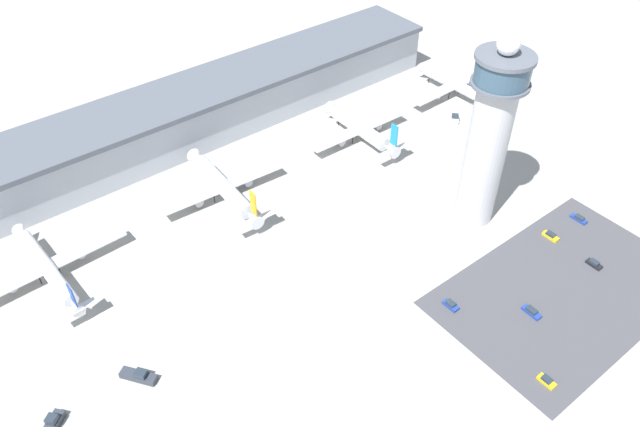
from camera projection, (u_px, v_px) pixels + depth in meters
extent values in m
plane|color=#9E9B93|center=(257.00, 295.00, 151.79)|extent=(1000.00, 1000.00, 0.00)
cube|color=#A3A8B2|center=(126.00, 141.00, 188.24)|extent=(224.95, 22.00, 15.11)
cube|color=#4C515B|center=(121.00, 117.00, 182.74)|extent=(224.95, 25.00, 1.60)
cylinder|color=#BCBCC1|center=(485.00, 156.00, 160.42)|extent=(10.33, 10.33, 41.12)
cylinder|color=#565B66|center=(500.00, 83.00, 146.62)|extent=(14.29, 14.29, 0.80)
cylinder|color=#334C60|center=(503.00, 70.00, 144.43)|extent=(13.15, 13.15, 5.87)
cylinder|color=#565B66|center=(506.00, 57.00, 142.17)|extent=(14.29, 14.29, 1.00)
sphere|color=white|center=(509.00, 44.00, 140.04)|extent=(5.45, 5.45, 5.45)
cube|color=#424247|center=(564.00, 290.00, 153.10)|extent=(64.00, 40.00, 0.01)
cylinder|color=white|center=(46.00, 267.00, 153.21)|extent=(4.85, 29.57, 3.54)
cone|color=white|center=(21.00, 233.00, 162.52)|extent=(3.68, 3.34, 3.54)
cone|color=white|center=(76.00, 307.00, 143.61)|extent=(3.37, 4.38, 3.18)
cube|color=white|center=(46.00, 267.00, 153.96)|extent=(41.81, 6.26, 0.44)
cylinder|color=#A8A8B2|center=(11.00, 285.00, 150.94)|extent=(2.12, 3.98, 1.95)
cylinder|color=#A8A8B2|center=(79.00, 252.00, 159.53)|extent=(2.12, 3.98, 1.95)
cube|color=navy|center=(72.00, 296.00, 140.09)|extent=(0.42, 2.81, 5.66)
cube|color=white|center=(78.00, 309.00, 142.66)|extent=(9.99, 2.44, 0.24)
cylinder|color=black|center=(29.00, 246.00, 162.89)|extent=(0.28, 0.28, 2.43)
cylinder|color=black|center=(60.00, 271.00, 156.27)|extent=(0.28, 0.28, 2.43)
cylinder|color=black|center=(40.00, 280.00, 153.84)|extent=(0.28, 0.28, 2.43)
cylinder|color=silver|center=(223.00, 186.00, 176.87)|extent=(5.99, 28.34, 4.52)
cone|color=silver|center=(197.00, 158.00, 186.78)|extent=(4.73, 4.30, 4.52)
cone|color=silver|center=(253.00, 218.00, 166.54)|extent=(4.35, 5.63, 4.07)
cube|color=silver|center=(222.00, 187.00, 177.74)|extent=(38.23, 6.39, 0.44)
cylinder|color=#A8A8B2|center=(196.00, 199.00, 175.79)|extent=(2.74, 5.10, 2.49)
cylinder|color=#A8A8B2|center=(245.00, 179.00, 182.72)|extent=(2.74, 5.10, 2.49)
cube|color=orange|center=(253.00, 203.00, 162.00)|extent=(0.45, 2.81, 7.24)
cube|color=silver|center=(255.00, 220.00, 165.33)|extent=(12.75, 2.66, 0.24)
cylinder|color=black|center=(203.00, 173.00, 186.99)|extent=(0.28, 0.28, 2.16)
cylinder|color=black|center=(234.00, 191.00, 180.30)|extent=(0.28, 0.28, 2.16)
cylinder|color=black|center=(214.00, 199.00, 177.55)|extent=(0.28, 0.28, 2.16)
cylinder|color=white|center=(360.00, 128.00, 199.07)|extent=(4.82, 23.90, 4.41)
cone|color=white|center=(333.00, 110.00, 207.40)|extent=(4.48, 4.04, 4.41)
cone|color=white|center=(390.00, 149.00, 190.34)|extent=(4.06, 5.36, 3.97)
cube|color=white|center=(359.00, 129.00, 199.86)|extent=(36.58, 5.03, 0.44)
cylinder|color=#A8A8B2|center=(338.00, 140.00, 197.85)|extent=(2.51, 4.89, 2.42)
cylinder|color=#A8A8B2|center=(374.00, 124.00, 204.82)|extent=(2.51, 4.89, 2.42)
cube|color=#197FB2|center=(394.00, 135.00, 185.93)|extent=(0.35, 2.80, 7.05)
cube|color=white|center=(394.00, 150.00, 189.17)|extent=(12.37, 2.21, 0.24)
cylinder|color=black|center=(339.00, 122.00, 207.69)|extent=(0.28, 0.28, 2.27)
cylinder|color=black|center=(367.00, 134.00, 202.47)|extent=(0.28, 0.28, 2.27)
cylinder|color=black|center=(353.00, 140.00, 199.67)|extent=(0.28, 0.28, 2.27)
cylinder|color=silver|center=(454.00, 84.00, 220.04)|extent=(4.23, 26.13, 3.62)
cone|color=silver|center=(424.00, 69.00, 228.56)|extent=(3.70, 3.34, 3.62)
cone|color=silver|center=(489.00, 102.00, 211.21)|extent=(3.36, 4.42, 3.26)
cube|color=silver|center=(453.00, 85.00, 220.76)|extent=(38.39, 5.29, 0.44)
cylinder|color=#A8A8B2|center=(435.00, 94.00, 218.21)|extent=(2.08, 4.03, 1.99)
cylinder|color=#A8A8B2|center=(465.00, 80.00, 225.92)|extent=(2.08, 4.03, 1.99)
cube|color=navy|center=(493.00, 90.00, 207.61)|extent=(0.36, 2.81, 5.79)
cube|color=silver|center=(492.00, 102.00, 210.24)|extent=(10.18, 2.23, 0.24)
cylinder|color=black|center=(429.00, 79.00, 228.97)|extent=(0.28, 0.28, 2.64)
cylinder|color=black|center=(459.00, 90.00, 223.15)|extent=(0.28, 0.28, 2.64)
cylinder|color=black|center=(449.00, 95.00, 220.73)|extent=(0.28, 0.28, 2.64)
cube|color=black|center=(139.00, 378.00, 133.99)|extent=(5.82, 6.88, 0.12)
cube|color=#2D333D|center=(139.00, 376.00, 133.55)|extent=(6.65, 7.99, 1.45)
cube|color=#232D38|center=(141.00, 374.00, 132.51)|extent=(3.10, 3.19, 1.18)
cube|color=black|center=(454.00, 121.00, 210.46)|extent=(5.09, 5.00, 0.12)
cube|color=silver|center=(454.00, 119.00, 209.99)|extent=(5.80, 5.68, 1.56)
cube|color=#232D38|center=(455.00, 116.00, 208.64)|extent=(2.77, 2.79, 1.28)
cube|color=#2D333D|center=(52.00, 426.00, 124.60)|extent=(6.78, 6.02, 1.68)
cube|color=#232D38|center=(52.00, 419.00, 124.10)|extent=(2.85, 2.84, 1.37)
cube|color=black|center=(594.00, 265.00, 159.33)|extent=(1.73, 3.46, 0.12)
cube|color=black|center=(594.00, 264.00, 159.12)|extent=(1.81, 4.12, 0.78)
cube|color=#232D38|center=(594.00, 262.00, 158.71)|extent=(1.57, 2.27, 0.64)
cube|color=black|center=(531.00, 313.00, 147.46)|extent=(1.85, 4.07, 0.12)
cube|color=navy|center=(531.00, 312.00, 147.24)|extent=(1.94, 4.84, 0.79)
cube|color=#232D38|center=(532.00, 310.00, 146.83)|extent=(1.67, 2.68, 0.65)
cube|color=black|center=(550.00, 237.00, 167.16)|extent=(1.69, 3.77, 0.12)
cube|color=gold|center=(551.00, 236.00, 166.92)|extent=(1.77, 4.48, 0.83)
cube|color=#232D38|center=(551.00, 234.00, 166.49)|extent=(1.54, 2.47, 0.68)
cube|color=black|center=(578.00, 220.00, 172.47)|extent=(1.69, 3.94, 0.12)
cube|color=navy|center=(579.00, 219.00, 172.27)|extent=(1.77, 4.69, 0.75)
cube|color=#232D38|center=(580.00, 217.00, 171.75)|extent=(1.53, 2.59, 0.61)
cube|color=black|center=(450.00, 306.00, 149.05)|extent=(1.81, 3.41, 0.12)
cube|color=navy|center=(451.00, 306.00, 148.83)|extent=(1.89, 4.06, 0.79)
cube|color=#232D38|center=(451.00, 303.00, 148.42)|extent=(1.64, 2.25, 0.64)
cube|color=black|center=(546.00, 382.00, 133.17)|extent=(1.73, 3.39, 0.12)
cube|color=gold|center=(547.00, 381.00, 132.95)|extent=(1.81, 4.03, 0.78)
cube|color=#232D38|center=(547.00, 379.00, 132.54)|extent=(1.58, 2.22, 0.64)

